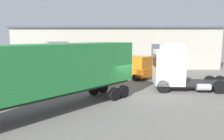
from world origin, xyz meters
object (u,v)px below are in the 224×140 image
object	(u,v)px
tractor_unit_white	(175,68)
tractor_unit_grey	(58,61)
delivery_van_orange	(130,66)
container_trailer_green	(52,69)

from	to	relation	value
tractor_unit_white	tractor_unit_grey	distance (m)	12.52
tractor_unit_grey	delivery_van_orange	bearing A→B (deg)	-117.73
tractor_unit_white	delivery_van_orange	size ratio (longest dim) A/B	1.35
delivery_van_orange	tractor_unit_grey	world-z (taller)	tractor_unit_grey
tractor_unit_white	delivery_van_orange	xyz separation A→B (m)	(-3.40, 5.55, -0.53)
container_trailer_green	tractor_unit_white	bearing A→B (deg)	165.10
tractor_unit_white	delivery_van_orange	bearing A→B (deg)	-54.56
tractor_unit_white	tractor_unit_grey	bearing A→B (deg)	-21.78
delivery_van_orange	tractor_unit_grey	size ratio (longest dim) A/B	0.71
tractor_unit_white	tractor_unit_grey	size ratio (longest dim) A/B	0.96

